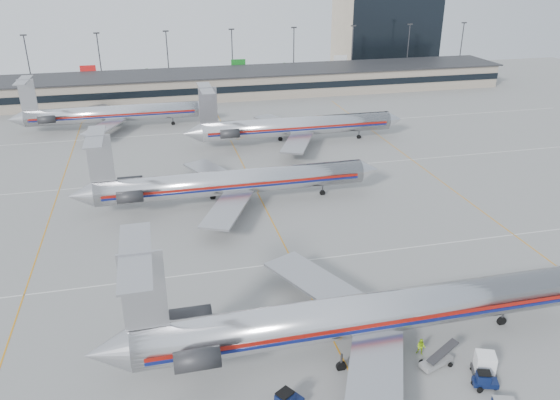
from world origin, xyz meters
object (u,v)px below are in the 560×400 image
object	(u,v)px
jet_foreground	(355,315)
uld_container	(485,364)
jet_second_row	(227,182)
belt_loader	(437,360)

from	to	relation	value
jet_foreground	uld_container	bearing A→B (deg)	-30.77
jet_second_row	jet_foreground	bearing A→B (deg)	-79.48
jet_second_row	belt_loader	bearing A→B (deg)	-71.70
jet_foreground	belt_loader	bearing A→B (deg)	-31.65
jet_second_row	uld_container	world-z (taller)	jet_second_row
uld_container	belt_loader	distance (m)	3.98
jet_second_row	belt_loader	world-z (taller)	jet_second_row
jet_second_row	uld_container	distance (m)	44.08
jet_foreground	jet_second_row	xyz separation A→B (m)	(-6.50, 35.02, -0.23)
uld_container	jet_second_row	bearing A→B (deg)	133.62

